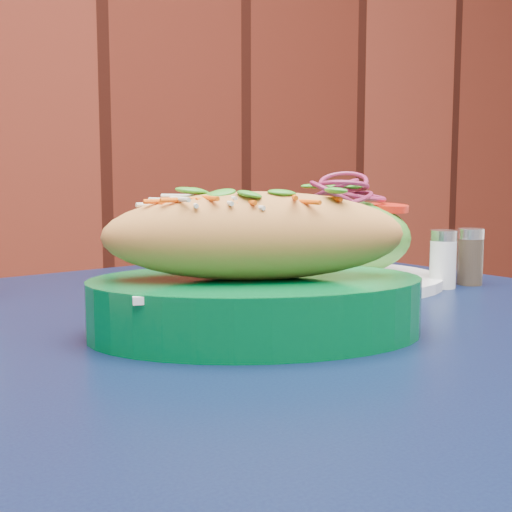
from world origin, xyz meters
TOP-DOWN VIEW (x-y plane):
  - cafe_table at (-0.24, 1.83)m, footprint 0.89×0.89m
  - banh_mi_basket at (-0.28, 1.78)m, footprint 0.33×0.28m
  - salad_plate at (-0.06, 1.95)m, footprint 0.24×0.24m
  - salt_shaker at (0.03, 1.87)m, footprint 0.03×0.03m
  - pepper_shaker at (0.08, 1.87)m, footprint 0.03×0.03m

SIDE VIEW (x-z plane):
  - cafe_table at x=-0.24m, z-range 0.29..1.04m
  - salt_shaker at x=0.03m, z-range 0.75..0.82m
  - pepper_shaker at x=0.08m, z-range 0.75..0.82m
  - salad_plate at x=-0.06m, z-range 0.73..0.86m
  - banh_mi_basket at x=-0.28m, z-range 0.74..0.87m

